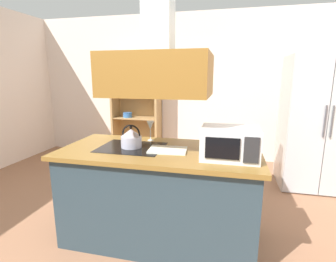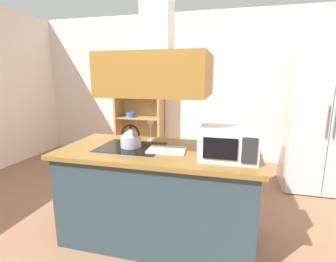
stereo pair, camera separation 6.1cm
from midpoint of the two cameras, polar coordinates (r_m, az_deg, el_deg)
ground_plane at (r=2.60m, az=-9.74°, el=-25.05°), size 7.80×7.80×0.00m
wall_back at (r=4.97m, az=3.42°, el=9.70°), size 6.00×0.12×2.70m
kitchen_island at (r=2.53m, az=-2.59°, el=-13.86°), size 1.83×0.89×0.90m
range_hood at (r=2.28m, az=-2.90°, el=15.61°), size 0.90×0.70×1.31m
refrigerator at (r=4.09m, az=30.06°, el=1.52°), size 0.90×0.78×1.85m
dish_cabinet at (r=5.04m, az=-7.27°, el=4.02°), size 0.92×0.40×1.92m
kettle at (r=2.43m, az=-8.95°, el=-1.55°), size 0.20×0.20×0.22m
cutting_board at (r=2.31m, az=-0.82°, el=-4.28°), size 0.36×0.27×0.02m
microwave at (r=2.13m, az=12.87°, el=-2.66°), size 0.46×0.35×0.26m
wine_glass_on_counter at (r=2.66m, az=-4.63°, el=1.05°), size 0.08×0.08×0.21m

